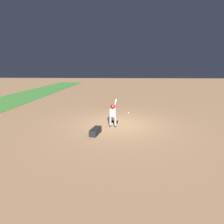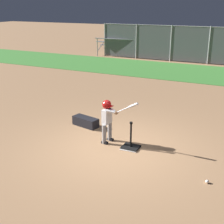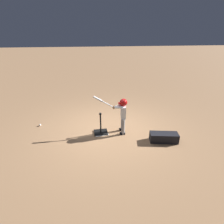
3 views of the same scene
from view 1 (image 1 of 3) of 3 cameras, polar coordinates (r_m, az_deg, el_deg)
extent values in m
plane|color=#99704C|center=(9.51, 2.23, -3.94)|extent=(90.00, 90.00, 0.00)
cube|color=white|center=(9.78, 0.90, -3.35)|extent=(0.47, 0.47, 0.02)
cube|color=black|center=(9.78, 0.88, -3.28)|extent=(0.44, 0.40, 0.04)
cylinder|color=black|center=(9.69, 0.89, -1.38)|extent=(0.05, 0.05, 0.64)
cylinder|color=black|center=(9.60, 0.90, 0.60)|extent=(0.08, 0.08, 0.05)
cylinder|color=gray|center=(9.04, -0.53, -3.10)|extent=(0.13, 0.13, 0.54)
cube|color=black|center=(9.13, -0.50, -4.49)|extent=(0.19, 0.12, 0.06)
cylinder|color=gray|center=(8.99, 1.08, -3.19)|extent=(0.13, 0.13, 0.54)
cube|color=black|center=(9.09, 1.10, -4.60)|extent=(0.19, 0.12, 0.06)
cube|color=silver|center=(8.89, 0.28, -0.26)|extent=(0.19, 0.30, 0.40)
sphere|color=#936B4C|center=(8.82, 0.28, 1.73)|extent=(0.20, 0.20, 0.20)
sphere|color=maroon|center=(8.81, 0.28, 1.82)|extent=(0.24, 0.24, 0.24)
cube|color=maroon|center=(8.91, 0.41, 1.76)|extent=(0.15, 0.19, 0.01)
cylinder|color=silver|center=(9.00, 0.19, 1.11)|extent=(0.32, 0.21, 0.12)
cylinder|color=silver|center=(8.98, 0.75, 1.08)|extent=(0.33, 0.13, 0.12)
sphere|color=#936B4C|center=(9.13, 0.65, 1.19)|extent=(0.10, 0.10, 0.10)
cylinder|color=silver|center=(9.39, 1.01, 2.65)|extent=(0.63, 0.13, 0.38)
cylinder|color=silver|center=(9.56, 1.24, 3.54)|extent=(0.29, 0.11, 0.20)
cylinder|color=black|center=(9.12, 0.63, 1.11)|extent=(0.04, 0.05, 0.05)
sphere|color=white|center=(11.80, 5.39, -0.21)|extent=(0.07, 0.07, 0.07)
cube|color=black|center=(8.08, -5.43, -6.26)|extent=(0.89, 0.49, 0.28)
camera|label=2|loc=(13.77, 32.27, 14.64)|focal=50.00mm
camera|label=3|loc=(11.18, -26.41, 13.01)|focal=28.00mm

